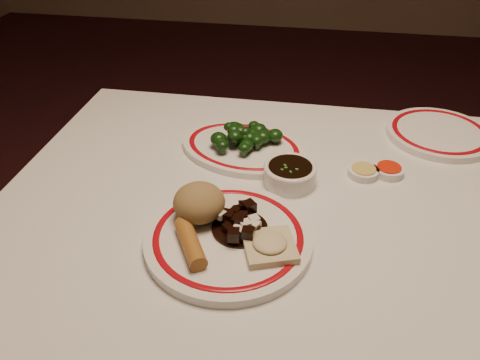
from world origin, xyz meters
name	(u,v)px	position (x,y,z in m)	size (l,w,h in m)	color
dining_table	(299,244)	(0.00, 0.00, 0.66)	(1.20, 0.90, 0.75)	silver
main_plate	(228,238)	(-0.12, -0.12, 0.76)	(0.29, 0.29, 0.02)	white
rice_mound	(199,203)	(-0.18, -0.08, 0.80)	(0.09, 0.09, 0.07)	olive
spring_roll	(190,243)	(-0.18, -0.16, 0.78)	(0.03, 0.03, 0.11)	#A46B28
fried_wonton	(270,245)	(-0.05, -0.14, 0.78)	(0.11, 0.11, 0.02)	#C7BB8D
stirfry_heap	(240,223)	(-0.10, -0.10, 0.78)	(0.10, 0.10, 0.03)	black
broccoli_plate	(243,148)	(-0.15, 0.19, 0.76)	(0.34, 0.31, 0.02)	white
broccoli_pile	(246,136)	(-0.14, 0.19, 0.79)	(0.16, 0.13, 0.05)	#23471C
soy_bowl	(290,175)	(-0.03, 0.08, 0.77)	(0.11, 0.11, 0.04)	white
sweet_sour_dish	(388,170)	(0.17, 0.15, 0.76)	(0.06, 0.06, 0.02)	white
mustard_dish	(363,172)	(0.12, 0.13, 0.76)	(0.06, 0.06, 0.02)	white
far_plate	(439,133)	(0.30, 0.33, 0.76)	(0.29, 0.29, 0.02)	white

